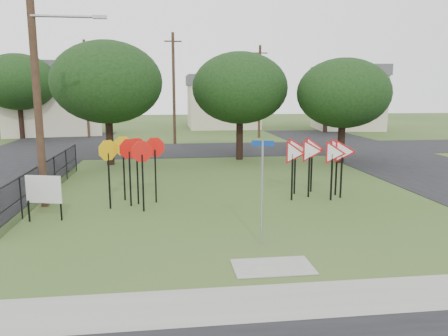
# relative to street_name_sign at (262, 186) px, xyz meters

# --- Properties ---
(ground) EXTENTS (140.00, 140.00, 0.00)m
(ground) POSITION_rel_street_name_sign_xyz_m (-0.07, 0.67, -1.72)
(ground) COLOR #304B1C
(sidewalk) EXTENTS (30.00, 1.60, 0.02)m
(sidewalk) POSITION_rel_street_name_sign_xyz_m (-0.07, -3.53, -1.71)
(sidewalk) COLOR gray
(sidewalk) RESTS_ON ground
(planting_strip) EXTENTS (30.00, 0.80, 0.02)m
(planting_strip) POSITION_rel_street_name_sign_xyz_m (-0.07, -4.73, -1.72)
(planting_strip) COLOR #304B1C
(planting_strip) RESTS_ON ground
(street_right) EXTENTS (8.00, 50.00, 0.02)m
(street_right) POSITION_rel_street_name_sign_xyz_m (11.93, 10.67, -1.71)
(street_right) COLOR black
(street_right) RESTS_ON ground
(street_far) EXTENTS (60.00, 8.00, 0.02)m
(street_far) POSITION_rel_street_name_sign_xyz_m (-0.07, 20.67, -1.71)
(street_far) COLOR black
(street_far) RESTS_ON ground
(curb_pad) EXTENTS (2.00, 1.20, 0.02)m
(curb_pad) POSITION_rel_street_name_sign_xyz_m (-0.07, -1.73, -1.71)
(curb_pad) COLOR gray
(curb_pad) RESTS_ON ground
(street_name_sign) EXTENTS (0.60, 0.19, 3.01)m
(street_name_sign) POSITION_rel_street_name_sign_xyz_m (0.00, 0.00, 0.00)
(street_name_sign) COLOR #93959B
(street_name_sign) RESTS_ON ground
(stop_sign_cluster) EXTENTS (2.41, 2.00, 2.62)m
(stop_sign_cluster) POSITION_rel_street_name_sign_xyz_m (-3.97, 4.87, 0.20)
(stop_sign_cluster) COLOR black
(stop_sign_cluster) RESTS_ON ground
(yield_sign_cluster) EXTENTS (3.04, 2.34, 2.48)m
(yield_sign_cluster) POSITION_rel_street_name_sign_xyz_m (3.48, 5.34, 0.10)
(yield_sign_cluster) COLOR black
(yield_sign_cluster) RESTS_ON ground
(info_board) EXTENTS (1.23, 0.36, 1.57)m
(info_board) POSITION_rel_street_name_sign_xyz_m (-6.82, 3.13, -0.68)
(info_board) COLOR black
(info_board) RESTS_ON ground
(utility_pole_main) EXTENTS (3.55, 0.33, 10.00)m
(utility_pole_main) POSITION_rel_street_name_sign_xyz_m (-7.31, 5.16, 3.49)
(utility_pole_main) COLOR #422C1E
(utility_pole_main) RESTS_ON ground
(far_pole_a) EXTENTS (1.40, 0.24, 9.00)m
(far_pole_a) POSITION_rel_street_name_sign_xyz_m (-2.07, 24.67, 2.88)
(far_pole_a) COLOR #422C1E
(far_pole_a) RESTS_ON ground
(far_pole_b) EXTENTS (1.40, 0.24, 8.50)m
(far_pole_b) POSITION_rel_street_name_sign_xyz_m (5.93, 28.67, 2.62)
(far_pole_b) COLOR #422C1E
(far_pole_b) RESTS_ON ground
(far_pole_c) EXTENTS (1.40, 0.24, 9.00)m
(far_pole_c) POSITION_rel_street_name_sign_xyz_m (-10.07, 30.67, 2.88)
(far_pole_c) COLOR #422C1E
(far_pole_c) RESTS_ON ground
(fence_run) EXTENTS (0.05, 11.55, 1.50)m
(fence_run) POSITION_rel_street_name_sign_xyz_m (-7.67, 6.92, -0.94)
(fence_run) COLOR black
(fence_run) RESTS_ON ground
(house_left) EXTENTS (10.58, 8.88, 7.20)m
(house_left) POSITION_rel_street_name_sign_xyz_m (-14.07, 34.67, 1.93)
(house_left) COLOR beige
(house_left) RESTS_ON ground
(house_mid) EXTENTS (8.40, 8.40, 6.20)m
(house_mid) POSITION_rel_street_name_sign_xyz_m (3.93, 40.67, 1.42)
(house_mid) COLOR beige
(house_mid) RESTS_ON ground
(house_right) EXTENTS (8.30, 8.30, 7.20)m
(house_right) POSITION_rel_street_name_sign_xyz_m (17.93, 36.67, 1.93)
(house_right) COLOR beige
(house_right) RESTS_ON ground
(tree_near_left) EXTENTS (6.40, 6.40, 7.27)m
(tree_near_left) POSITION_rel_street_name_sign_xyz_m (-6.07, 14.67, 3.13)
(tree_near_left) COLOR black
(tree_near_left) RESTS_ON ground
(tree_near_mid) EXTENTS (6.00, 6.00, 6.80)m
(tree_near_mid) POSITION_rel_street_name_sign_xyz_m (1.93, 15.67, 2.82)
(tree_near_mid) COLOR black
(tree_near_mid) RESTS_ON ground
(tree_near_right) EXTENTS (5.60, 5.60, 6.33)m
(tree_near_right) POSITION_rel_street_name_sign_xyz_m (7.93, 13.67, 2.50)
(tree_near_right) COLOR black
(tree_near_right) RESTS_ON ground
(tree_far_left) EXTENTS (6.80, 6.80, 7.73)m
(tree_far_left) POSITION_rel_street_name_sign_xyz_m (-16.07, 30.67, 3.45)
(tree_far_left) COLOR black
(tree_far_left) RESTS_ON ground
(tree_far_right) EXTENTS (6.00, 6.00, 6.80)m
(tree_far_right) POSITION_rel_street_name_sign_xyz_m (13.93, 32.67, 2.82)
(tree_far_right) COLOR black
(tree_far_right) RESTS_ON ground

